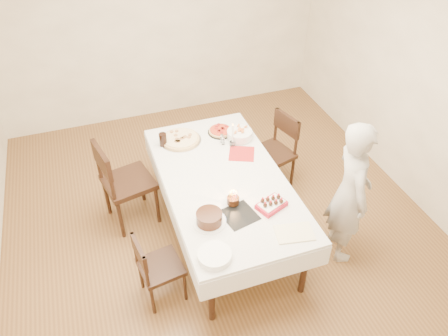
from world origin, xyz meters
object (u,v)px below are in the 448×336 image
object	(u,v)px
pizza_white	(180,139)
taper_candle	(233,135)
pizza_pepperoni	(220,131)
person	(350,193)
pasta_bowl	(240,134)
birthday_cake	(233,198)
chair_left_savory	(128,182)
strawberry_box	(272,204)
layer_cake	(209,218)
chair_right_savory	(271,154)
dining_table	(224,207)
cola_glass	(163,140)
chair_left_dessert	(161,267)

from	to	relation	value
pizza_white	taper_candle	distance (m)	0.58
pizza_pepperoni	person	bearing A→B (deg)	-58.92
pasta_bowl	birthday_cake	world-z (taller)	birthday_cake
person	birthday_cake	world-z (taller)	person
chair_left_savory	strawberry_box	xyz separation A→B (m)	(1.14, -1.04, 0.27)
pizza_white	pizza_pepperoni	distance (m)	0.46
layer_cake	birthday_cake	bearing A→B (deg)	29.54
chair_left_savory	pizza_pepperoni	bearing A→B (deg)	178.79
pasta_bowl	chair_right_savory	bearing A→B (deg)	-5.24
person	strawberry_box	world-z (taller)	person
strawberry_box	birthday_cake	bearing A→B (deg)	153.92
dining_table	pizza_white	size ratio (longest dim) A/B	4.79
dining_table	chair_left_savory	distance (m)	1.03
person	pasta_bowl	xyz separation A→B (m)	(-0.65, 1.17, 0.04)
pizza_pepperoni	layer_cake	distance (m)	1.37
taper_candle	chair_left_savory	bearing A→B (deg)	177.23
pizza_pepperoni	cola_glass	world-z (taller)	cola_glass
chair_right_savory	taper_candle	size ratio (longest dim) A/B	3.23
layer_cake	chair_left_savory	bearing A→B (deg)	118.04
chair_left_dessert	birthday_cake	size ratio (longest dim) A/B	6.03
pizza_white	pasta_bowl	world-z (taller)	pasta_bowl
cola_glass	birthday_cake	world-z (taller)	cola_glass
chair_left_dessert	birthday_cake	bearing A→B (deg)	-174.31
person	layer_cake	size ratio (longest dim) A/B	5.31
person	chair_left_dessert	bearing A→B (deg)	101.36
person	pizza_white	world-z (taller)	person
person	pasta_bowl	bearing A→B (deg)	41.81
chair_left_dessert	person	size ratio (longest dim) A/B	0.51
dining_table	birthday_cake	bearing A→B (deg)	-96.07
strawberry_box	taper_candle	bearing A→B (deg)	90.64
layer_cake	taper_candle	bearing A→B (deg)	59.88
person	layer_cake	xyz separation A→B (m)	(-1.34, 0.08, 0.04)
chair_left_savory	pizza_pepperoni	size ratio (longest dim) A/B	3.72
pizza_white	pasta_bowl	bearing A→B (deg)	-14.83
chair_right_savory	birthday_cake	distance (m)	1.26
person	birthday_cake	bearing A→B (deg)	90.39
taper_candle	layer_cake	distance (m)	1.15
chair_left_dessert	pasta_bowl	world-z (taller)	pasta_bowl
chair_left_dessert	person	bearing A→B (deg)	169.97
chair_left_savory	strawberry_box	size ratio (longest dim) A/B	3.99
layer_cake	cola_glass	bearing A→B (deg)	95.39
chair_left_savory	chair_left_dessert	xyz separation A→B (m)	(0.09, -1.08, -0.13)
taper_candle	cola_glass	size ratio (longest dim) A/B	1.93
person	birthday_cake	size ratio (longest dim) A/B	11.91
chair_left_dessert	layer_cake	distance (m)	0.63
taper_candle	birthday_cake	xyz separation A→B (m)	(-0.30, -0.84, -0.07)
pasta_bowl	layer_cake	size ratio (longest dim) A/B	0.95
chair_left_savory	strawberry_box	world-z (taller)	chair_left_savory
pasta_bowl	person	bearing A→B (deg)	-61.05
chair_left_savory	birthday_cake	bearing A→B (deg)	120.46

